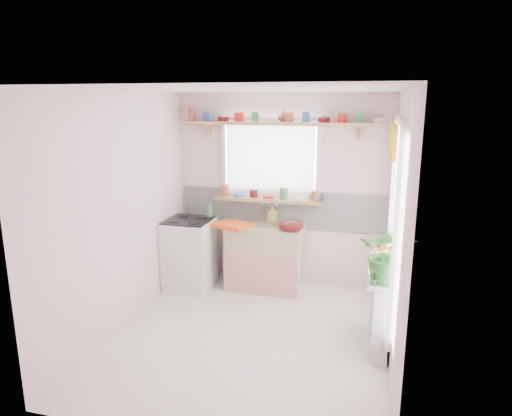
# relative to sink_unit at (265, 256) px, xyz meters

# --- Properties ---
(room) EXTENTS (3.20, 3.20, 3.20)m
(room) POSITION_rel_sink_unit_xyz_m (0.81, -0.43, 0.94)
(room) COLOR white
(room) RESTS_ON ground
(sink_unit) EXTENTS (0.95, 0.65, 1.11)m
(sink_unit) POSITION_rel_sink_unit_xyz_m (0.00, 0.00, 0.00)
(sink_unit) COLOR white
(sink_unit) RESTS_ON ground
(cooker) EXTENTS (0.58, 0.58, 0.93)m
(cooker) POSITION_rel_sink_unit_xyz_m (-0.95, -0.24, 0.03)
(cooker) COLOR white
(cooker) RESTS_ON ground
(radiator_ledge) EXTENTS (0.22, 0.95, 0.78)m
(radiator_ledge) POSITION_rel_sink_unit_xyz_m (1.45, -1.09, -0.03)
(radiator_ledge) COLOR white
(radiator_ledge) RESTS_ON ground
(windowsill) EXTENTS (1.40, 0.22, 0.04)m
(windowsill) POSITION_rel_sink_unit_xyz_m (-0.00, 0.19, 0.71)
(windowsill) COLOR tan
(windowsill) RESTS_ON room
(pine_shelf) EXTENTS (2.52, 0.24, 0.04)m
(pine_shelf) POSITION_rel_sink_unit_xyz_m (0.15, 0.18, 1.69)
(pine_shelf) COLOR tan
(pine_shelf) RESTS_ON room
(shelf_crockery) EXTENTS (2.47, 0.11, 0.12)m
(shelf_crockery) POSITION_rel_sink_unit_xyz_m (0.11, 0.18, 1.76)
(shelf_crockery) COLOR #A55133
(shelf_crockery) RESTS_ON pine_shelf
(sill_crockery) EXTENTS (1.35, 0.11, 0.12)m
(sill_crockery) POSITION_rel_sink_unit_xyz_m (-0.02, 0.19, 0.78)
(sill_crockery) COLOR #A55133
(sill_crockery) RESTS_ON windowsill
(dish_tray) EXTENTS (0.53, 0.46, 0.04)m
(dish_tray) POSITION_rel_sink_unit_xyz_m (-0.38, -0.19, 0.44)
(dish_tray) COLOR #F55515
(dish_tray) RESTS_ON sink_unit
(colander) EXTENTS (0.35, 0.35, 0.14)m
(colander) POSITION_rel_sink_unit_xyz_m (0.38, -0.19, 0.49)
(colander) COLOR #4E0D10
(colander) RESTS_ON sink_unit
(jade_plant) EXTENTS (0.54, 0.48, 0.55)m
(jade_plant) POSITION_rel_sink_unit_xyz_m (1.48, -1.38, 0.62)
(jade_plant) COLOR #326E2C
(jade_plant) RESTS_ON radiator_ledge
(fruit_bowl) EXTENTS (0.34, 0.34, 0.07)m
(fruit_bowl) POSITION_rel_sink_unit_xyz_m (1.48, -0.71, 0.38)
(fruit_bowl) COLOR silver
(fruit_bowl) RESTS_ON radiator_ledge
(herb_pot) EXTENTS (0.13, 0.11, 0.20)m
(herb_pot) POSITION_rel_sink_unit_xyz_m (1.36, -1.49, 0.44)
(herb_pot) COLOR #2A692F
(herb_pot) RESTS_ON radiator_ledge
(soap_bottle_sink) EXTENTS (0.12, 0.12, 0.21)m
(soap_bottle_sink) POSITION_rel_sink_unit_xyz_m (0.05, 0.21, 0.53)
(soap_bottle_sink) COLOR #D3CE5E
(soap_bottle_sink) RESTS_ON sink_unit
(sill_cup) EXTENTS (0.14, 0.14, 0.09)m
(sill_cup) POSITION_rel_sink_unit_xyz_m (-0.55, 0.25, 0.77)
(sill_cup) COLOR silver
(sill_cup) RESTS_ON windowsill
(sill_bowl) EXTENTS (0.25, 0.25, 0.06)m
(sill_bowl) POSITION_rel_sink_unit_xyz_m (0.62, 0.25, 0.76)
(sill_bowl) COLOR #3460A9
(sill_bowl) RESTS_ON windowsill
(shelf_vase) EXTENTS (0.17, 0.17, 0.15)m
(shelf_vase) POSITION_rel_sink_unit_xyz_m (0.18, 0.24, 1.78)
(shelf_vase) COLOR #97482E
(shelf_vase) RESTS_ON pine_shelf
(cooker_bottle) EXTENTS (0.12, 0.12, 0.25)m
(cooker_bottle) POSITION_rel_sink_unit_xyz_m (-0.75, -0.02, 0.61)
(cooker_bottle) COLOR #3A744C
(cooker_bottle) RESTS_ON cooker
(fruit) EXTENTS (0.20, 0.14, 0.10)m
(fruit) POSITION_rel_sink_unit_xyz_m (1.49, -0.71, 0.44)
(fruit) COLOR #E35B13
(fruit) RESTS_ON fruit_bowl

